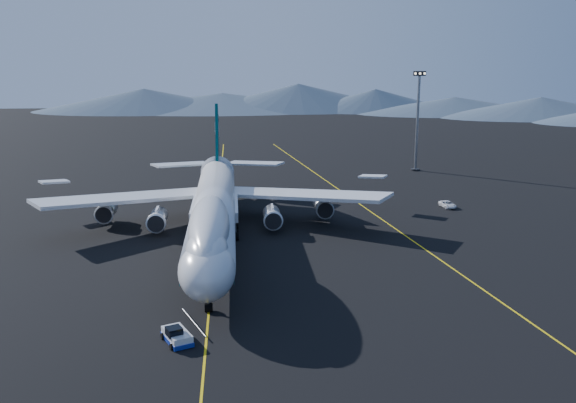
{
  "coord_description": "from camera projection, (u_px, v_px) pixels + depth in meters",
  "views": [
    {
      "loc": [
        3.27,
        -96.72,
        29.71
      ],
      "look_at": [
        11.79,
        3.0,
        6.0
      ],
      "focal_mm": 40.0,
      "sensor_mm": 36.0,
      "label": 1
    }
  ],
  "objects": [
    {
      "name": "ground",
      "position": [
        215.0,
        245.0,
        100.35
      ],
      "size": [
        500.0,
        500.0,
        0.0
      ],
      "primitive_type": "plane",
      "color": "black",
      "rests_on": "ground"
    },
    {
      "name": "taxiway_line_main",
      "position": [
        215.0,
        245.0,
        100.35
      ],
      "size": [
        0.25,
        220.0,
        0.01
      ],
      "primitive_type": "cube",
      "color": "yellow",
      "rests_on": "ground"
    },
    {
      "name": "taxiway_line_side",
      "position": [
        388.0,
        223.0,
        112.53
      ],
      "size": [
        28.08,
        198.09,
        0.01
      ],
      "primitive_type": "cube",
      "rotation": [
        0.0,
        0.0,
        0.14
      ],
      "color": "yellow",
      "rests_on": "ground"
    },
    {
      "name": "boeing_747",
      "position": [
        214.0,
        209.0,
        99.04
      ],
      "size": [
        59.62,
        72.43,
        19.37
      ],
      "color": "silver",
      "rests_on": "ground"
    },
    {
      "name": "pushback_tug",
      "position": [
        177.0,
        337.0,
        66.75
      ],
      "size": [
        3.76,
        4.84,
        1.88
      ],
      "rotation": [
        0.0,
        0.0,
        0.43
      ],
      "color": "silver",
      "rests_on": "ground"
    },
    {
      "name": "service_van",
      "position": [
        448.0,
        204.0,
        123.88
      ],
      "size": [
        2.66,
        4.73,
        1.25
      ],
      "primitive_type": "imported",
      "rotation": [
        0.0,
        0.0,
        0.14
      ],
      "color": "white",
      "rests_on": "ground"
    },
    {
      "name": "floodlight_mast",
      "position": [
        417.0,
        121.0,
        159.3
      ],
      "size": [
        3.05,
        2.29,
        24.68
      ],
      "rotation": [
        0.0,
        0.0,
        -0.43
      ],
      "color": "black",
      "rests_on": "ground"
    }
  ]
}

